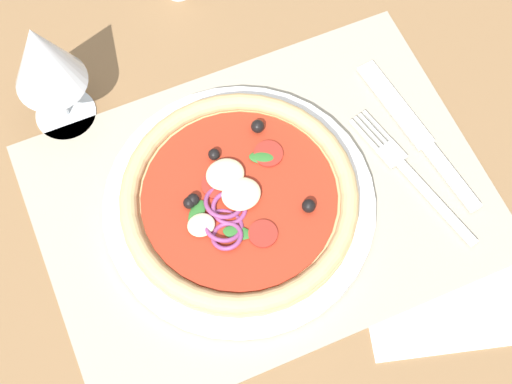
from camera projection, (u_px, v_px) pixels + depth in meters
The scene contains 8 objects.
ground_plane at pixel (263, 205), 80.20cm from camera, with size 190.00×140.00×2.40cm, color olive.
placemat at pixel (263, 199), 78.92cm from camera, with size 44.46×31.99×0.40cm, color #A39984.
plate at pixel (240, 206), 77.73cm from camera, with size 27.04×27.04×1.20cm, color white.
pizza at pixel (239, 199), 76.20cm from camera, with size 23.43×23.43×2.66cm.
fork at pixel (407, 170), 79.81cm from camera, with size 5.67×17.85×0.44cm.
knife at pixel (417, 132), 81.62cm from camera, with size 4.25×20.04×0.62cm.
wine_glass at pixel (43, 60), 74.12cm from camera, with size 7.20×7.20×14.90cm.
napkin at pixel (441, 281), 75.33cm from camera, with size 15.44×13.90×0.36cm, color white.
Camera 1 is at (-13.33, -29.47, 72.20)cm, focal length 54.97 mm.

